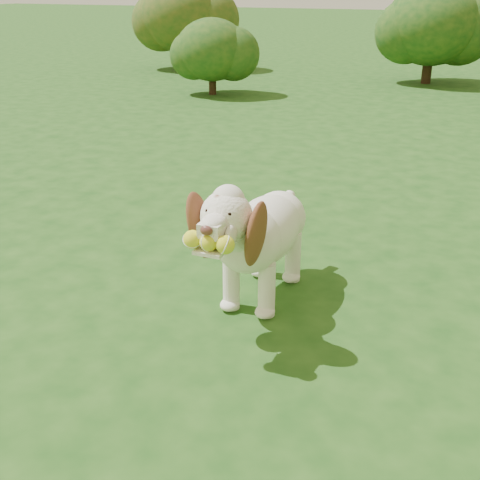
% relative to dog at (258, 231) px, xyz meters
% --- Properties ---
extents(ground, '(80.00, 80.00, 0.00)m').
position_rel_dog_xyz_m(ground, '(0.58, -0.49, -0.42)').
color(ground, '#184313').
rests_on(ground, ground).
extents(dog, '(0.42, 1.21, 0.79)m').
position_rel_dog_xyz_m(dog, '(0.00, 0.00, 0.00)').
color(dog, white).
rests_on(dog, ground).
extents(shrub_a, '(1.11, 1.11, 1.15)m').
position_rel_dog_xyz_m(shrub_a, '(-3.28, 5.86, 0.26)').
color(shrub_a, '#382314').
rests_on(shrub_a, ground).
extents(shrub_e, '(1.70, 1.70, 1.76)m').
position_rel_dog_xyz_m(shrub_e, '(-5.19, 8.31, 0.62)').
color(shrub_e, '#382314').
rests_on(shrub_e, ground).
extents(shrub_b, '(1.60, 1.60, 1.66)m').
position_rel_dog_xyz_m(shrub_b, '(-0.41, 8.43, 0.56)').
color(shrub_b, '#382314').
rests_on(shrub_b, ground).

